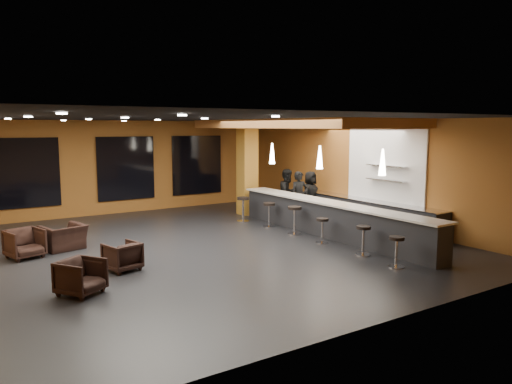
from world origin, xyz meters
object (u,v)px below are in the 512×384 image
column (247,168)px  armchair_c (25,243)px  bar_stool_1 (363,237)px  bar_stool_2 (322,227)px  bar_stool_4 (269,211)px  armchair_d (63,237)px  staff_b (288,193)px  prep_counter (365,214)px  staff_a (299,196)px  bar_stool_5 (243,206)px  bar_stool_3 (295,217)px  bar_counter (330,220)px  staff_c (310,195)px  pendant_0 (382,162)px  bar_stool_0 (396,248)px  pendant_1 (320,157)px  pendant_2 (272,154)px  armchair_b (122,256)px  armchair_a (81,277)px

column → armchair_c: size_ratio=4.29×
bar_stool_1 → bar_stool_2: 1.60m
bar_stool_4 → armchair_d: bearing=175.2°
staff_b → bar_stool_2: staff_b is taller
prep_counter → armchair_d: prep_counter is taller
staff_a → bar_stool_2: (-1.51, -2.97, -0.41)m
armchair_d → bar_stool_4: bar_stool_4 is taller
armchair_c → bar_stool_5: (7.11, 1.09, 0.18)m
staff_b → bar_stool_3: (-1.54, -2.40, -0.33)m
bar_stool_5 → bar_counter: bearing=-74.9°
column → bar_stool_3: column is taller
bar_counter → bar_stool_3: bearing=131.1°
bar_stool_5 → bar_stool_4: bearing=-79.3°
staff_a → bar_stool_4: size_ratio=2.17×
bar_counter → staff_c: staff_c is taller
pendant_0 → staff_b: (0.84, 5.20, -1.47)m
prep_counter → bar_stool_2: prep_counter is taller
bar_counter → bar_stool_0: bearing=-105.4°
pendant_1 → bar_stool_2: 2.29m
pendant_2 → armchair_b: 7.34m
pendant_1 → staff_a: size_ratio=0.40×
pendant_2 → armchair_d: bearing=-177.6°
column → staff_a: size_ratio=2.01×
column → bar_stool_4: 2.81m
bar_stool_3 → bar_stool_4: size_ratio=1.08×
staff_b → prep_counter: bearing=-83.0°
armchair_b → staff_b: bearing=-169.5°
staff_b → staff_c: bearing=-49.4°
staff_b → bar_stool_5: (-1.76, 0.22, -0.33)m
pendant_0 → bar_stool_2: 2.51m
armchair_a → pendant_0: bearing=-39.0°
pendant_2 → staff_c: bearing=-9.0°
bar_stool_0 → armchair_d: bearing=135.2°
staff_b → bar_stool_4: bearing=-162.5°
bar_stool_4 → pendant_1: bearing=-67.6°
bar_stool_3 → bar_stool_1: bearing=-91.3°
prep_counter → bar_stool_3: 2.72m
pendant_1 → armchair_a: 8.01m
armchair_b → bar_stool_4: size_ratio=0.90×
bar_stool_2 → bar_stool_1: bearing=-90.4°
armchair_c → bar_stool_4: size_ratio=1.02×
pendant_0 → staff_c: bearing=72.4°
staff_a → bar_stool_5: size_ratio=2.02×
prep_counter → pendant_1: pendant_1 is taller
staff_c → bar_stool_0: 6.60m
prep_counter → staff_c: size_ratio=3.56×
armchair_a → armchair_d: armchair_a is taller
armchair_a → staff_a: bearing=-9.5°
pendant_2 → bar_stool_5: size_ratio=0.82×
staff_c → bar_stool_2: staff_c is taller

